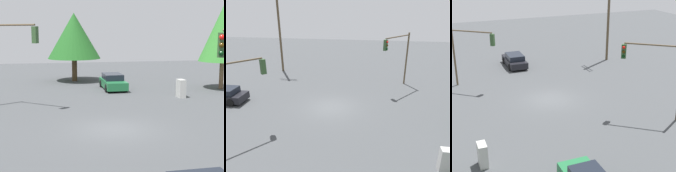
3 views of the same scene
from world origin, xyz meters
TOP-DOWN VIEW (x-y plane):
  - ground_plane at (0.00, 0.00)m, footprint 80.00×80.00m
  - sedan_green at (-12.71, 2.47)m, footprint 4.49×1.95m
  - traffic_signal_main at (-6.19, -6.03)m, footprint 2.93×3.62m
  - electrical_cabinet at (-7.81, 7.01)m, footprint 0.92×0.51m
  - tree_right at (-10.95, 12.22)m, footprint 4.30×4.30m
  - tree_behind at (-18.60, -0.47)m, footprint 5.50×5.50m

SIDE VIEW (x-z plane):
  - ground_plane at x=0.00m, z-range 0.00..0.00m
  - sedan_green at x=-12.71m, z-range -0.02..1.38m
  - electrical_cabinet at x=-7.81m, z-range 0.00..1.44m
  - traffic_signal_main at x=-6.19m, z-range 1.14..7.02m
  - tree_behind at x=-18.60m, z-range 1.18..8.29m
  - tree_right at x=-10.95m, z-range 1.25..8.94m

